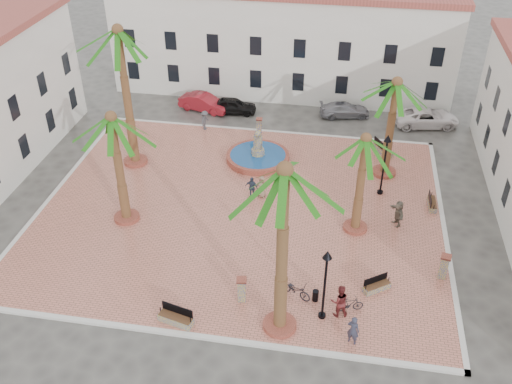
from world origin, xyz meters
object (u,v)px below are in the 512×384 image
bollard_e (444,266)px  bicycle_b (350,304)px  palm_e (365,150)px  car_red (204,103)px  fountain (258,156)px  lamppost_s (326,273)px  palm_s (284,189)px  bollard_n (259,126)px  bench_ne (382,149)px  bollard_se (242,289)px  bicycle_a (295,289)px  bench_se (377,286)px  pedestrian_north (205,120)px  car_silver (345,110)px  bench_s (176,318)px  palm_ne (395,94)px  lamppost_e (386,155)px  pedestrian_fountain_a (262,187)px  car_white (427,117)px  bench_e (432,204)px  pedestrian_east (398,213)px  car_black (233,106)px  palm_nw (120,45)px  cyclist_b (340,301)px  cyclist_a (353,330)px  litter_bin (315,296)px  pedestrian_fountain_b (252,188)px  palm_sw (113,130)px

bollard_e → bicycle_b: 6.14m
palm_e → car_red: 20.73m
fountain → lamppost_s: lamppost_s is taller
palm_s → bollard_n: bearing=102.4°
bench_ne → bollard_se: (-7.59, -17.15, 0.48)m
lamppost_s → bicycle_a: 3.22m
bench_se → car_red: 25.05m
pedestrian_north → car_silver: bearing=-57.3°
bench_s → bollard_e: bollard_e is taller
palm_ne → car_red: size_ratio=1.67×
bench_se → lamppost_e: lamppost_e is taller
pedestrian_fountain_a → car_white: 17.37m
bench_s → bicycle_b: bearing=29.0°
bench_e → car_red: bearing=57.1°
pedestrian_east → car_black: size_ratio=0.44×
lamppost_e → car_white: lamppost_e is taller
palm_nw → bench_s: bearing=-63.2°
palm_ne → bench_s: (-10.70, -16.36, -5.90)m
bollard_e → pedestrian_east: 5.11m
palm_s → cyclist_b: palm_s is taller
bench_se → bench_s: bearing=167.2°
car_black → fountain: bearing=-159.5°
cyclist_a → pedestrian_fountain_a: bearing=-39.1°
bollard_se → fountain: bearing=96.3°
lamppost_s → litter_bin: (-0.45, 1.13, -2.68)m
litter_bin → cyclist_a: bearing=-51.9°
bollard_se → pedestrian_fountain_a: pedestrian_fountain_a is taller
pedestrian_east → lamppost_s: bearing=-48.2°
fountain → car_black: bearing=114.5°
lamppost_e → car_white: 11.92m
palm_nw → pedestrian_fountain_b: palm_nw is taller
palm_nw → bollard_n: 13.18m
bench_s → bench_se: (10.15, 4.17, -0.04)m
bench_e → bicycle_b: size_ratio=1.09×
bollard_se → car_red: bearing=109.0°
lamppost_e → pedestrian_north: lamppost_e is taller
palm_s → lamppost_s: palm_s is taller
bench_se → pedestrian_fountain_b: pedestrian_fountain_b is taller
palm_nw → pedestrian_north: bearing=57.3°
bollard_e → car_black: bearing=130.6°
palm_s → bench_s: bearing=-173.2°
bench_ne → pedestrian_fountain_a: 10.96m
litter_bin → bicycle_b: size_ratio=0.45×
bicycle_b → car_white: 23.08m
bicycle_a → bench_e: bearing=-12.8°
bollard_e → bicycle_b: (-5.04, -3.49, -0.36)m
bench_se → pedestrian_north: (-13.77, 16.56, 0.57)m
car_white → palm_ne: bearing=146.8°
palm_s → lamppost_e: bearing=68.6°
palm_sw → bicycle_b: 16.58m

